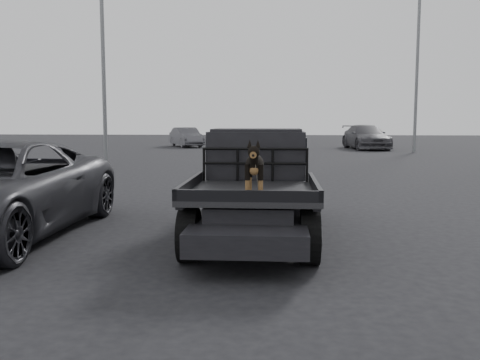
# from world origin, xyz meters

# --- Properties ---
(ground) EXTENTS (120.00, 120.00, 0.00)m
(ground) POSITION_xyz_m (0.00, 0.00, 0.00)
(ground) COLOR black
(ground) RESTS_ON ground
(flatbed_ute) EXTENTS (2.00, 5.40, 0.92)m
(flatbed_ute) POSITION_xyz_m (0.41, 2.17, 0.46)
(flatbed_ute) COLOR black
(flatbed_ute) RESTS_ON ground
(ute_cab) EXTENTS (1.72, 1.30, 0.88)m
(ute_cab) POSITION_xyz_m (0.41, 3.12, 1.36)
(ute_cab) COLOR black
(ute_cab) RESTS_ON flatbed_ute
(headache_rack) EXTENTS (1.80, 0.08, 0.55)m
(headache_rack) POSITION_xyz_m (0.41, 2.37, 1.20)
(headache_rack) COLOR black
(headache_rack) RESTS_ON flatbed_ute
(dog) EXTENTS (0.32, 0.60, 0.74)m
(dog) POSITION_xyz_m (0.48, 0.67, 1.29)
(dog) COLOR black
(dog) RESTS_ON flatbed_ute
(distant_car_a) EXTENTS (3.14, 4.38, 1.37)m
(distant_car_a) POSITION_xyz_m (-5.73, 31.06, 0.69)
(distant_car_a) COLOR #4C4B51
(distant_car_a) RESTS_ON ground
(distant_car_b) EXTENTS (2.89, 5.69, 1.58)m
(distant_car_b) POSITION_xyz_m (6.58, 29.10, 0.79)
(distant_car_b) COLOR #48474D
(distant_car_b) RESTS_ON ground
(floodlight_near) EXTENTS (1.08, 0.28, 12.64)m
(floodlight_near) POSITION_xyz_m (-7.06, 17.20, 6.91)
(floodlight_near) COLOR slate
(floodlight_near) RESTS_ON ground
(floodlight_mid) EXTENTS (1.08, 0.28, 13.13)m
(floodlight_mid) POSITION_xyz_m (8.83, 25.54, 7.16)
(floodlight_mid) COLOR slate
(floodlight_mid) RESTS_ON ground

